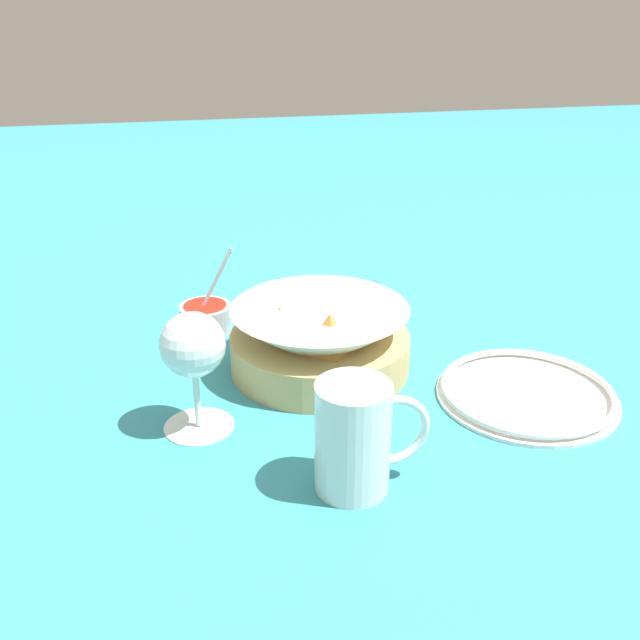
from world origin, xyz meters
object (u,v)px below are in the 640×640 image
at_px(food_basket, 320,342).
at_px(beer_mug, 355,441).
at_px(wine_glass, 193,350).
at_px(sauce_cup, 206,317).
at_px(side_plate, 527,392).

xyz_separation_m(food_basket, beer_mug, (-0.02, -0.24, 0.01)).
xyz_separation_m(wine_glass, beer_mug, (0.14, -0.14, -0.04)).
height_order(wine_glass, beer_mug, wine_glass).
xyz_separation_m(sauce_cup, beer_mug, (0.11, -0.38, 0.03)).
bearing_deg(food_basket, wine_glass, -147.27).
height_order(food_basket, sauce_cup, sauce_cup).
bearing_deg(wine_glass, beer_mug, -44.23).
distance_m(sauce_cup, wine_glass, 0.26).
xyz_separation_m(wine_glass, side_plate, (0.38, -0.02, -0.09)).
relative_size(wine_glass, side_plate, 0.65).
bearing_deg(sauce_cup, food_basket, -47.18).
bearing_deg(beer_mug, sauce_cup, 106.59).
bearing_deg(sauce_cup, wine_glass, -96.10).
relative_size(food_basket, beer_mug, 1.96).
bearing_deg(food_basket, sauce_cup, 132.82).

